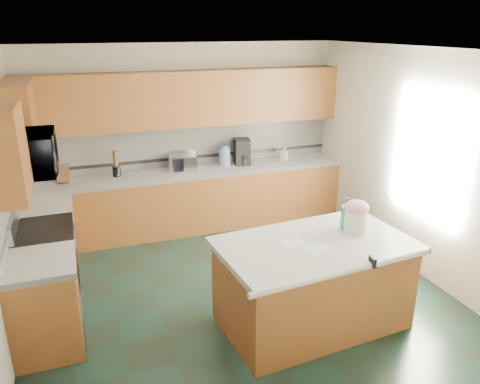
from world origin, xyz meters
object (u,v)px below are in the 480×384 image
island_top (315,245)px  coffee_maker (242,152)px  toaster_oven (183,163)px  knife_block (63,173)px  island_base (313,286)px  soap_bottle_island (347,213)px  treat_jar (355,221)px

island_top → coffee_maker: coffee_maker is taller
island_top → toaster_oven: (-0.67, 2.80, 0.14)m
knife_block → island_top: bearing=-37.8°
island_base → coffee_maker: size_ratio=4.64×
knife_block → soap_bottle_island: bearing=-30.7°
island_base → toaster_oven: size_ratio=4.58×
soap_bottle_island → toaster_oven: 2.84m
island_top → knife_block: size_ratio=7.53×
treat_jar → toaster_oven: 2.96m
soap_bottle_island → knife_block: (-2.77, 2.61, -0.05)m
treat_jar → soap_bottle_island: 0.13m
treat_jar → knife_block: (-2.81, 2.72, 0.01)m
island_top → soap_bottle_island: 0.53m
island_top → soap_bottle_island: bearing=18.0°
treat_jar → soap_bottle_island: size_ratio=0.69×
knife_block → island_base: bearing=-37.8°
treat_jar → knife_block: bearing=152.5°
island_base → toaster_oven: bearing=98.7°
treat_jar → coffee_maker: 2.76m
island_top → coffee_maker: (0.26, 2.83, 0.22)m
knife_block → toaster_oven: (1.65, 0.00, -0.01)m
island_base → knife_block: knife_block is taller
knife_block → coffee_maker: 2.57m
soap_bottle_island → toaster_oven: (-1.12, 2.61, -0.06)m
soap_bottle_island → knife_block: soap_bottle_island is taller
island_base → knife_block: (-2.31, 2.80, 0.62)m
soap_bottle_island → island_top: bearing=-168.8°
treat_jar → soap_bottle_island: soap_bottle_island is taller
treat_jar → coffee_maker: size_ratio=0.61×
island_top → knife_block: 3.63m
soap_bottle_island → knife_block: bearing=125.1°
island_top → toaster_oven: toaster_oven is taller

